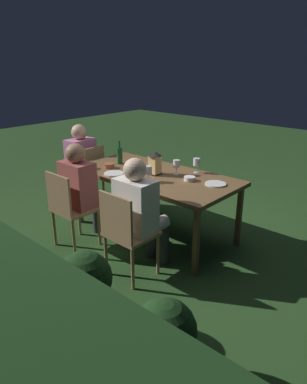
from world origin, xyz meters
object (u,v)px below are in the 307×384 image
at_px(bowl_bread, 109,166).
at_px(potted_plant_corner, 85,291).
at_px(person_in_cream, 140,210).
at_px(wine_glass_a, 139,171).
at_px(wine_glass_c, 176,164).
at_px(dining_table, 154,178).
at_px(plate_a, 216,184).
at_px(plate_b, 114,173).
at_px(lantern_centerpiece, 155,162).
at_px(bowl_salad, 90,166).
at_px(chair_head_far, 88,174).
at_px(person_in_pink, 78,161).
at_px(wine_glass_b, 148,171).
at_px(wine_glass_d, 197,163).
at_px(green_bottle_on_table, 120,155).
at_px(potted_plant_by_hedge, 165,340).
at_px(chair_side_right_b, 69,207).
at_px(chair_side_right_a, 126,231).
at_px(bowl_olives, 190,178).
at_px(person_in_rust, 83,189).

xyz_separation_m(bowl_bread, potted_plant_corner, (-1.29, 1.38, -0.40)).
height_order(person_in_cream, potted_plant_corner, person_in_cream).
distance_m(wine_glass_a, wine_glass_c, 0.48).
relative_size(dining_table, plate_a, 8.87).
bearing_deg(potted_plant_corner, plate_b, -49.79).
bearing_deg(bowl_bread, potted_plant_corner, 132.94).
bearing_deg(lantern_centerpiece, bowl_salad, 25.94).
height_order(person_in_cream, chair_head_far, person_in_cream).
xyz_separation_m(dining_table, person_in_pink, (1.41, 0.00, -0.06)).
height_order(person_in_pink, lantern_centerpiece, person_in_pink).
height_order(wine_glass_b, potted_plant_corner, wine_glass_b).
height_order(plate_b, bowl_salad, bowl_salad).
bearing_deg(lantern_centerpiece, wine_glass_c, -140.16).
bearing_deg(plate_a, wine_glass_c, 0.52).
xyz_separation_m(dining_table, wine_glass_d, (-0.34, -0.35, 0.17)).
relative_size(chair_head_far, wine_glass_d, 5.15).
relative_size(dining_table, wine_glass_a, 11.45).
height_order(green_bottle_on_table, wine_glass_b, green_bottle_on_table).
height_order(plate_a, potted_plant_by_hedge, plate_a).
height_order(chair_side_right_b, green_bottle_on_table, green_bottle_on_table).
xyz_separation_m(dining_table, chair_head_far, (1.22, 0.00, -0.21)).
distance_m(chair_side_right_a, plate_a, 1.09).
relative_size(plate_a, bowl_olives, 1.83).
bearing_deg(potted_plant_by_hedge, plate_b, -34.16).
bearing_deg(wine_glass_d, potted_plant_corner, 101.93).
distance_m(plate_b, bowl_olives, 0.86).
bearing_deg(bowl_olives, wine_glass_d, -67.68).
bearing_deg(chair_side_right_b, wine_glass_a, -133.20).
distance_m(wine_glass_b, wine_glass_c, 0.39).
distance_m(chair_side_right_a, person_in_rust, 0.91).
xyz_separation_m(bowl_olives, potted_plant_corner, (-0.29, 1.64, -0.40)).
bearing_deg(person_in_pink, chair_side_right_a, 154.98).
relative_size(chair_head_far, green_bottle_on_table, 3.00).
bearing_deg(plate_b, plate_a, -156.21).
height_order(wine_glass_c, bowl_olives, wine_glass_c).
distance_m(chair_side_right_b, wine_glass_c, 1.25).
distance_m(lantern_centerpiece, green_bottle_on_table, 0.62).
relative_size(person_in_cream, wine_glass_b, 6.80).
bearing_deg(potted_plant_corner, chair_head_far, -38.71).
distance_m(dining_table, bowl_olives, 0.47).
xyz_separation_m(person_in_pink, wine_glass_c, (-1.63, -0.14, 0.23)).
distance_m(person_in_pink, green_bottle_on_table, 0.86).
bearing_deg(bowl_salad, wine_glass_a, -176.67).
relative_size(wine_glass_b, wine_glass_d, 1.00).
bearing_deg(person_in_rust, chair_side_right_a, 167.35).
height_order(dining_table, wine_glass_d, wine_glass_d).
bearing_deg(wine_glass_a, chair_side_right_b, 46.80).
distance_m(dining_table, wine_glass_b, 0.33).
height_order(green_bottle_on_table, potted_plant_by_hedge, green_bottle_on_table).
distance_m(wine_glass_d, bowl_bread, 1.04).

